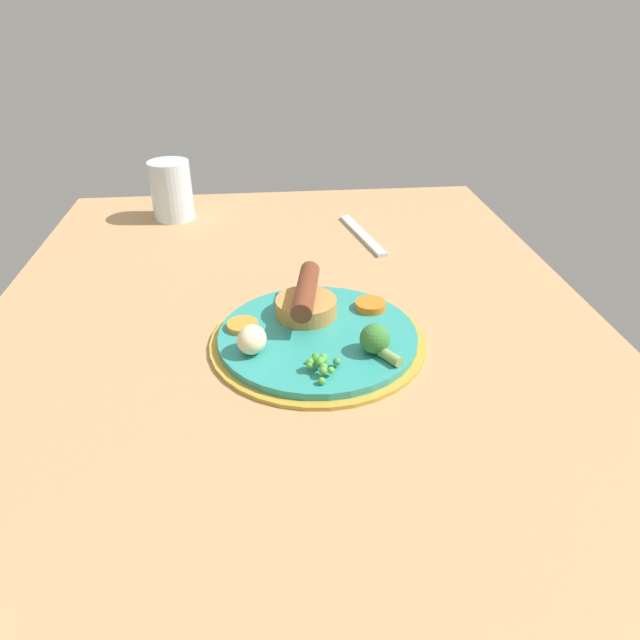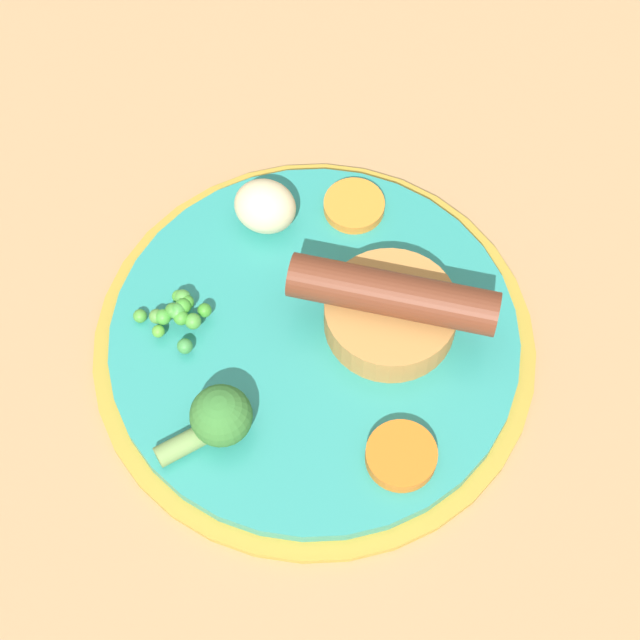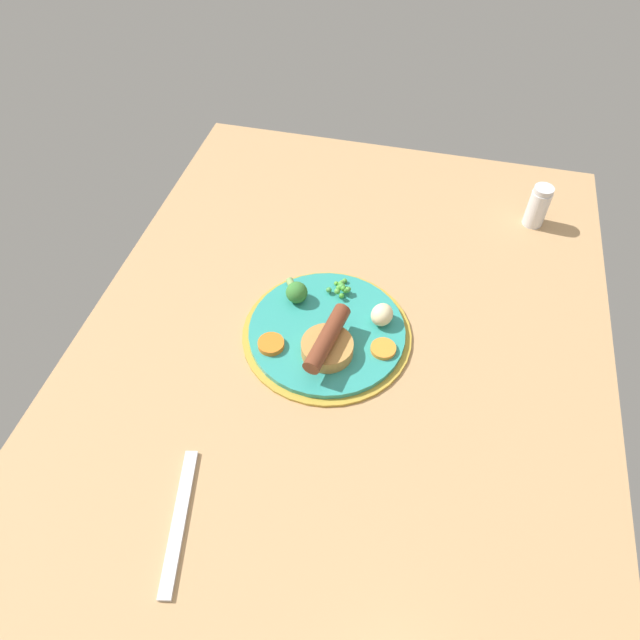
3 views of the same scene
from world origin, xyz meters
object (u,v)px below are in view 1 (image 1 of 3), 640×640
object	(u,v)px
pea_pile	(321,363)
carrot_slice_4	(370,305)
sausage_pudding	(306,301)
broccoli_floret_near	(376,340)
fork	(362,235)
drinking_glass	(171,190)
dinner_plate	(318,338)
potato_chunk_0	(252,340)
carrot_slice_0	(243,325)

from	to	relation	value
pea_pile	carrot_slice_4	distance (cm)	15.14
sausage_pudding	carrot_slice_4	bearing A→B (deg)	105.34
sausage_pudding	broccoli_floret_near	world-z (taller)	sausage_pudding
sausage_pudding	fork	size ratio (longest dim) A/B	0.66
carrot_slice_4	fork	distance (cm)	27.42
carrot_slice_4	fork	world-z (taller)	carrot_slice_4
broccoli_floret_near	drinking_glass	distance (cm)	56.90
carrot_slice_4	drinking_glass	size ratio (longest dim) A/B	0.38
dinner_plate	sausage_pudding	distance (cm)	5.25
broccoli_floret_near	carrot_slice_4	size ratio (longest dim) A/B	1.38
dinner_plate	fork	xyz separation A→B (cm)	(-32.25, 10.76, -0.27)
potato_chunk_0	drinking_glass	size ratio (longest dim) A/B	0.36
pea_pile	carrot_slice_0	size ratio (longest dim) A/B	1.22
dinner_plate	drinking_glass	distance (cm)	49.89
dinner_plate	drinking_glass	xyz separation A→B (cm)	(-44.50, -22.07, 4.63)
sausage_pudding	pea_pile	bearing A→B (deg)	12.60
dinner_plate	sausage_pudding	bearing A→B (deg)	-166.55
potato_chunk_0	carrot_slice_4	distance (cm)	17.28
carrot_slice_4	potato_chunk_0	bearing A→B (deg)	-60.60
potato_chunk_0	carrot_slice_0	bearing A→B (deg)	-167.28
sausage_pudding	potato_chunk_0	world-z (taller)	sausage_pudding
dinner_plate	carrot_slice_4	distance (cm)	8.98
carrot_slice_0	drinking_glass	xyz separation A→B (cm)	(-42.54, -13.12, 3.44)
dinner_plate	fork	size ratio (longest dim) A/B	1.44
pea_pile	broccoli_floret_near	world-z (taller)	broccoli_floret_near
dinner_plate	fork	world-z (taller)	dinner_plate
potato_chunk_0	broccoli_floret_near	bearing A→B (deg)	83.69
pea_pile	drinking_glass	bearing A→B (deg)	-157.59
fork	carrot_slice_4	bearing A→B (deg)	-19.34
broccoli_floret_near	carrot_slice_4	bearing A→B (deg)	-39.85
sausage_pudding	carrot_slice_4	xyz separation A→B (cm)	(-0.78, 8.31, -1.50)
fork	drinking_glass	size ratio (longest dim) A/B	1.73
dinner_plate	carrot_slice_4	size ratio (longest dim) A/B	6.63
sausage_pudding	carrot_slice_4	world-z (taller)	sausage_pudding
pea_pile	dinner_plate	bearing A→B (deg)	176.61
dinner_plate	carrot_slice_4	xyz separation A→B (cm)	(-5.10, 7.28, 1.31)
potato_chunk_0	carrot_slice_4	size ratio (longest dim) A/B	0.97
broccoli_floret_near	carrot_slice_4	world-z (taller)	broccoli_floret_near
broccoli_floret_near	pea_pile	bearing A→B (deg)	81.54
potato_chunk_0	drinking_glass	distance (cm)	50.01
potato_chunk_0	carrot_slice_4	world-z (taller)	potato_chunk_0
fork	broccoli_floret_near	bearing A→B (deg)	-19.20
broccoli_floret_near	carrot_slice_0	size ratio (longest dim) A/B	1.43
carrot_slice_0	pea_pile	bearing A→B (deg)	40.70
potato_chunk_0	carrot_slice_0	world-z (taller)	potato_chunk_0
broccoli_floret_near	potato_chunk_0	bearing A→B (deg)	50.62
broccoli_floret_near	potato_chunk_0	distance (cm)	13.91
fork	potato_chunk_0	bearing A→B (deg)	-39.48
dinner_plate	sausage_pudding	world-z (taller)	sausage_pudding
dinner_plate	pea_pile	bearing A→B (deg)	-3.39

